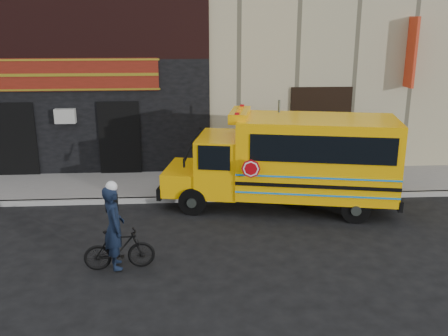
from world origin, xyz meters
TOP-DOWN VIEW (x-y plane):
  - ground at (0.00, 0.00)m, footprint 120.00×120.00m
  - curb at (0.00, 2.60)m, footprint 40.00×0.20m
  - sidewalk at (0.00, 4.10)m, footprint 40.00×3.00m
  - building at (-0.04, 10.45)m, footprint 20.00×10.70m
  - school_bus at (2.30, 1.90)m, footprint 7.18×3.45m
  - sign_pole at (2.00, 2.76)m, footprint 0.10×0.27m
  - bicycle at (-2.33, -1.68)m, footprint 1.62×0.61m
  - cyclist at (-2.42, -1.67)m, footprint 0.63×0.80m

SIDE VIEW (x-z plane):
  - ground at x=0.00m, z-range 0.00..0.00m
  - curb at x=0.00m, z-range 0.00..0.15m
  - sidewalk at x=0.00m, z-range 0.00..0.15m
  - bicycle at x=-2.33m, z-range 0.00..0.95m
  - cyclist at x=-2.42m, z-range 0.00..1.93m
  - school_bus at x=2.30m, z-range 0.05..2.97m
  - sign_pole at x=2.00m, z-range 0.16..3.28m
  - building at x=-0.04m, z-range 0.13..12.13m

